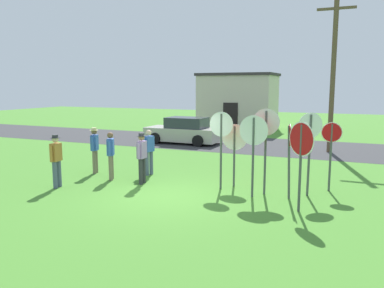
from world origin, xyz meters
The scene contains 18 objects.
ground_plane centered at (0.00, 0.00, 0.00)m, with size 80.00×80.00×0.00m, color #47842D.
street_asphalt centered at (0.00, 11.10, 0.00)m, with size 60.00×6.40×0.01m, color #38383A.
building_background centered at (-3.43, 18.80, 2.13)m, with size 5.70×3.93×4.25m.
utility_pole centered at (3.90, 10.33, 3.96)m, with size 1.80×0.24×7.57m.
parked_car_on_street centered at (-4.10, 10.21, 0.69)m, with size 4.31×2.04×1.51m.
stop_sign_rear_right centered at (2.39, 0.96, 1.70)m, with size 0.88×0.10×2.45m.
stop_sign_rear_left centered at (3.39, 1.22, 1.49)m, with size 0.22×0.65×2.21m.
stop_sign_tallest centered at (2.65, 1.39, 1.81)m, with size 0.80×0.11×2.62m.
stop_sign_nearest centered at (1.51, 1.94, 1.42)m, with size 0.86×0.07×2.07m.
stop_sign_center_cluster centered at (3.86, 0.11, 1.65)m, with size 0.71×0.58×2.38m.
stop_sign_leaning_right centered at (4.45, 2.58, 1.45)m, with size 0.62×0.13×2.18m.
stop_sign_leaning_left centered at (1.22, 1.45, 1.71)m, with size 0.79×0.08×2.49m.
stop_sign_low_front centered at (3.89, 1.74, 1.72)m, with size 0.65×0.42×2.52m.
person_near_signs centered at (-1.45, 1.03, 0.98)m, with size 0.31×0.57×1.74m.
person_in_blue centered at (-2.75, 1.10, 0.95)m, with size 0.36×0.52×1.69m.
person_in_teal centered at (-3.75, -0.50, 0.98)m, with size 0.32×0.57×1.74m.
person_holding_notes centered at (-3.93, 1.74, 0.98)m, with size 0.33×0.54×1.74m.
person_in_dark_shirt centered at (-1.92, 2.29, 0.98)m, with size 0.42×0.55×1.69m.
Camera 1 is at (5.20, -10.06, 3.28)m, focal length 36.21 mm.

